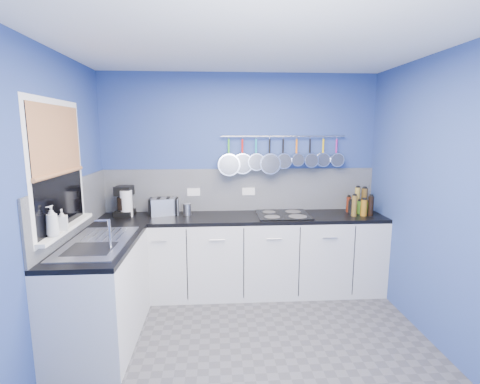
{
  "coord_description": "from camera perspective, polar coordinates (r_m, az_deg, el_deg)",
  "views": [
    {
      "loc": [
        -0.28,
        -2.72,
        1.85
      ],
      "look_at": [
        -0.05,
        0.75,
        1.25
      ],
      "focal_mm": 26.85,
      "sensor_mm": 36.0,
      "label": 1
    }
  ],
  "objects": [
    {
      "name": "floor",
      "position": [
        3.3,
        1.9,
        -24.46
      ],
      "size": [
        3.2,
        3.0,
        0.02
      ],
      "primitive_type": "cube",
      "color": "#47474C",
      "rests_on": "ground"
    },
    {
      "name": "ceiling",
      "position": [
        2.81,
        2.21,
        23.38
      ],
      "size": [
        3.2,
        3.0,
        0.02
      ],
      "primitive_type": "cube",
      "color": "white",
      "rests_on": "ground"
    },
    {
      "name": "wall_back",
      "position": [
        4.28,
        -0.01,
        1.73
      ],
      "size": [
        3.2,
        0.02,
        2.5
      ],
      "primitive_type": "cube",
      "color": "navy",
      "rests_on": "ground"
    },
    {
      "name": "wall_front",
      "position": [
        1.38,
        8.67,
        -16.1
      ],
      "size": [
        3.2,
        0.02,
        2.5
      ],
      "primitive_type": "cube",
      "color": "navy",
      "rests_on": "ground"
    },
    {
      "name": "wall_left",
      "position": [
        3.08,
        -29.29,
        -2.68
      ],
      "size": [
        0.02,
        3.0,
        2.5
      ],
      "primitive_type": "cube",
      "color": "navy",
      "rests_on": "ground"
    },
    {
      "name": "wall_right",
      "position": [
        3.36,
        30.5,
        -1.84
      ],
      "size": [
        0.02,
        3.0,
        2.5
      ],
      "primitive_type": "cube",
      "color": "navy",
      "rests_on": "ground"
    },
    {
      "name": "backsplash_back",
      "position": [
        4.27,
        0.01,
        0.36
      ],
      "size": [
        3.2,
        0.02,
        0.5
      ],
      "primitive_type": "cube",
      "color": "gray",
      "rests_on": "wall_back"
    },
    {
      "name": "backsplash_left",
      "position": [
        3.63,
        -24.83,
        -2.23
      ],
      "size": [
        0.02,
        1.8,
        0.5
      ],
      "primitive_type": "cube",
      "color": "gray",
      "rests_on": "wall_left"
    },
    {
      "name": "cabinet_run_back",
      "position": [
        4.18,
        0.28,
        -10.09
      ],
      "size": [
        3.2,
        0.6,
        0.86
      ],
      "primitive_type": "cube",
      "color": "silver",
      "rests_on": "ground"
    },
    {
      "name": "worktop_back",
      "position": [
        4.04,
        0.29,
        -4.08
      ],
      "size": [
        3.2,
        0.6,
        0.04
      ],
      "primitive_type": "cube",
      "color": "black",
      "rests_on": "cabinet_run_back"
    },
    {
      "name": "cabinet_run_left",
      "position": [
        3.49,
        -21.19,
        -14.93
      ],
      "size": [
        0.6,
        1.2,
        0.86
      ],
      "primitive_type": "cube",
      "color": "silver",
      "rests_on": "ground"
    },
    {
      "name": "worktop_left",
      "position": [
        3.33,
        -21.67,
        -7.85
      ],
      "size": [
        0.6,
        1.2,
        0.04
      ],
      "primitive_type": "cube",
      "color": "black",
      "rests_on": "cabinet_run_left"
    },
    {
      "name": "window_frame",
      "position": [
        3.3,
        -26.96,
        3.52
      ],
      "size": [
        0.01,
        1.0,
        1.1
      ],
      "primitive_type": "cube",
      "color": "white",
      "rests_on": "wall_left"
    },
    {
      "name": "window_glass",
      "position": [
        3.3,
        -26.88,
        3.52
      ],
      "size": [
        0.01,
        0.9,
        1.0
      ],
      "primitive_type": "cube",
      "color": "black",
      "rests_on": "wall_left"
    },
    {
      "name": "bamboo_blind",
      "position": [
        3.28,
        -27.05,
        7.44
      ],
      "size": [
        0.01,
        0.9,
        0.55
      ],
      "primitive_type": "cube",
      "color": "#C67741",
      "rests_on": "wall_left"
    },
    {
      "name": "window_sill",
      "position": [
        3.37,
        -25.89,
        -5.18
      ],
      "size": [
        0.1,
        0.98,
        0.03
      ],
      "primitive_type": "cube",
      "color": "white",
      "rests_on": "wall_left"
    },
    {
      "name": "sink_unit",
      "position": [
        3.32,
        -21.69,
        -7.46
      ],
      "size": [
        0.5,
        0.95,
        0.01
      ],
      "primitive_type": "cube",
      "color": "silver",
      "rests_on": "worktop_left"
    },
    {
      "name": "mixer_tap",
      "position": [
        3.08,
        -20.01,
        -6.26
      ],
      "size": [
        0.12,
        0.08,
        0.26
      ],
      "primitive_type": null,
      "color": "silver",
      "rests_on": "worktop_left"
    },
    {
      "name": "socket_left",
      "position": [
        4.26,
        -7.37,
        -0.02
      ],
      "size": [
        0.15,
        0.01,
        0.09
      ],
      "primitive_type": "cube",
      "color": "white",
      "rests_on": "backsplash_back"
    },
    {
      "name": "socket_right",
      "position": [
        4.27,
        1.36,
        0.08
      ],
      "size": [
        0.15,
        0.01,
        0.09
      ],
      "primitive_type": "cube",
      "color": "white",
      "rests_on": "backsplash_back"
    },
    {
      "name": "pot_rail",
      "position": [
        4.24,
        6.89,
        8.77
      ],
      "size": [
        1.45,
        0.02,
        0.02
      ],
      "primitive_type": "cylinder",
      "rotation": [
        0.0,
        1.57,
        0.0
      ],
      "color": "silver",
      "rests_on": "wall_back"
    },
    {
      "name": "soap_bottle_a",
      "position": [
        3.08,
        -27.71,
        -4.1
      ],
      "size": [
        0.12,
        0.12,
        0.24
      ],
      "primitive_type": "imported",
      "rotation": [
        0.0,
        0.0,
        -0.37
      ],
      "color": "white",
      "rests_on": "window_sill"
    },
    {
      "name": "soap_bottle_b",
      "position": [
        3.24,
        -26.42,
        -3.96
      ],
      "size": [
        0.1,
        0.1,
        0.17
      ],
      "primitive_type": "imported",
      "rotation": [
        0.0,
        0.0,
        0.29
      ],
      "color": "white",
      "rests_on": "window_sill"
    },
    {
      "name": "paper_towel",
      "position": [
        4.17,
        -17.6,
        -1.75
      ],
      "size": [
        0.14,
        0.14,
        0.3
      ],
      "primitive_type": "cylinder",
      "rotation": [
        0.0,
        0.0,
        -0.08
      ],
      "color": "white",
      "rests_on": "worktop_back"
    },
    {
      "name": "coffee_maker",
      "position": [
        4.22,
        -17.93,
        -1.38
      ],
      "size": [
        0.21,
        0.23,
        0.34
      ],
      "primitive_type": null,
      "rotation": [
        0.0,
        0.0,
        -0.11
      ],
      "color": "black",
      "rests_on": "worktop_back"
    },
    {
      "name": "toaster",
      "position": [
        4.16,
        -12.02,
        -2.28
      ],
      "size": [
        0.33,
        0.24,
        0.19
      ],
      "primitive_type": "cube",
      "rotation": [
        0.0,
        0.0,
        0.27
      ],
      "color": "silver",
      "rests_on": "worktop_back"
    },
    {
      "name": "canister",
      "position": [
        4.1,
        -8.39,
        -2.75
      ],
      "size": [
        0.11,
        0.11,
        0.13
      ],
      "primitive_type": "cylinder",
      "rotation": [
        0.0,
        0.0,
        0.25
      ],
      "color": "silver",
      "rests_on": "worktop_back"
    },
    {
      "name": "hob",
      "position": [
        4.1,
        6.85,
        -3.59
      ],
      "size": [
        0.59,
        0.52,
        0.01
      ],
      "primitive_type": "cube",
      "color": "black",
      "rests_on": "worktop_back"
    },
    {
      "name": "pan_0",
      "position": [
        4.17,
        -1.8,
        5.75
      ],
      "size": [
        0.26,
        0.13,
        0.45
      ],
      "primitive_type": null,
      "color": "silver",
      "rests_on": "pot_rail"
    },
    {
      "name": "pan_1",
      "position": [
        4.18,
        0.39,
        5.86
      ],
      "size": [
        0.24,
        0.07,
        0.43
      ],
      "primitive_type": null,
      "color": "silver",
      "rests_on": "pot_rail"
    },
    {
      "name": "pan_2",
      "position": [
        4.19,
        2.56,
        6.14
      ],
      "size": [
        0.2,
        0.1,
        0.39
      ],
      "primitive_type": null,
      "color": "silver",
      "rests_on": "pot_rail"
    },
    {
      "name": "pan_3",
      "position": [
        4.21,
        4.72,
        5.86
      ],
      "size": [
        0.24,
        0.11,
        0.43
      ],
      "primitive_type": null,
      "color": "silver",
      "rests_on": "pot_rail"
    },
    {
      "name": "pan_4",
      "position": [
        4.24,
        6.86,
        6.26
      ],
      "size": [
        0.18,
        0.11,
        0.37
      ],
      "primitive_type": null,
      "color": "silver",
      "rests_on": "pot_rail"
    },
    {
      "name": "pan_5",
      "position": [
        4.27,
        8.97,
        6.43
      ],
      "size": [
        0.15,
        0.13,
        0.34
      ],
      "primitive_type": null,
      "color": "silver",
      "rests_on": "pot_rail"
    },
    {
      "name": "pan_6",
      "position": [
        4.31,
        11.04,
        6.3
      ],
      "size": [
        0.17,
        0.12,
        0.36
      ],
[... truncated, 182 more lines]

